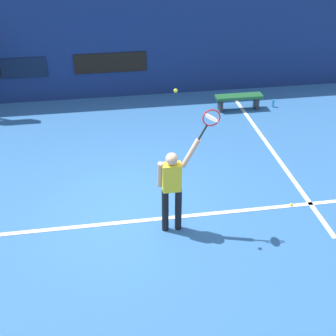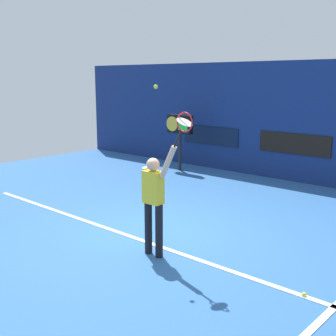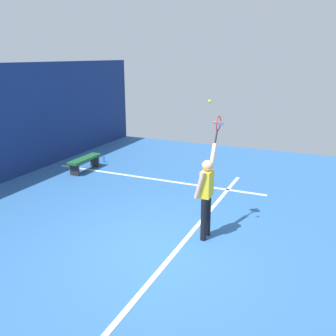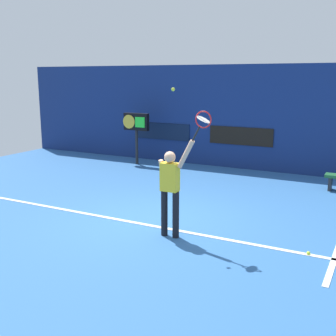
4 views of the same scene
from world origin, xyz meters
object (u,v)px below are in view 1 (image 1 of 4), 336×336
(tennis_racket, at_px, (210,120))
(water_bottle, at_px, (273,103))
(court_bench, at_px, (239,99))
(spare_ball, at_px, (291,205))
(tennis_player, at_px, (172,186))
(tennis_ball, at_px, (176,91))

(tennis_racket, relative_size, water_bottle, 2.56)
(court_bench, distance_m, spare_ball, 4.83)
(water_bottle, bearing_deg, court_bench, 180.00)
(court_bench, bearing_deg, tennis_player, -119.11)
(tennis_player, xyz_separation_m, water_bottle, (3.96, 5.14, -0.89))
(tennis_ball, relative_size, spare_ball, 1.00)
(tennis_ball, xyz_separation_m, spare_ball, (2.51, 0.32, -2.81))
(tennis_player, bearing_deg, tennis_ball, 9.78)
(water_bottle, bearing_deg, tennis_racket, -122.75)
(court_bench, xyz_separation_m, spare_ball, (-0.30, -4.81, -0.30))
(tennis_racket, relative_size, spare_ball, 9.04)
(tennis_player, xyz_separation_m, spare_ball, (2.56, 0.33, -0.98))
(spare_ball, bearing_deg, tennis_racket, -170.13)
(court_bench, bearing_deg, tennis_ball, -118.72)
(court_bench, xyz_separation_m, water_bottle, (1.09, 0.00, -0.22))
(tennis_racket, xyz_separation_m, spare_ball, (1.92, 0.33, -2.26))
(tennis_racket, distance_m, spare_ball, 2.98)
(tennis_player, relative_size, court_bench, 1.39)
(water_bottle, bearing_deg, spare_ball, -106.14)
(tennis_ball, relative_size, water_bottle, 0.28)
(tennis_racket, height_order, spare_ball, tennis_racket)
(tennis_ball, distance_m, court_bench, 6.36)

